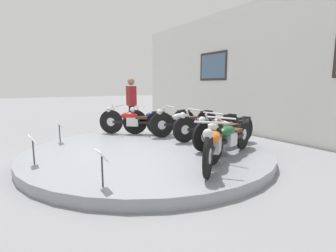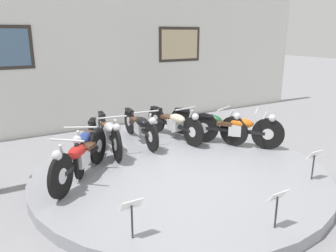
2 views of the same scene
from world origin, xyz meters
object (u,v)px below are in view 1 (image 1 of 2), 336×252
Objects in this scene: info_placard_front_centre at (33,144)px; motorcycle_black at (207,125)px; motorcycle_blue at (158,119)px; info_placard_front_left at (59,127)px; motorcycle_red at (133,120)px; visitor_standing at (131,101)px; info_placard_front_right at (102,160)px; motorcycle_orange at (214,143)px; motorcycle_green at (229,136)px; motorcycle_silver at (183,121)px; motorcycle_cream at (224,130)px.

motorcycle_black is at bearing 90.05° from info_placard_front_centre.
info_placard_front_left is at bearing -95.10° from motorcycle_blue.
visitor_standing reaches higher than motorcycle_red.
visitor_standing is at bearing 157.47° from motorcycle_red.
motorcycle_blue is at bearing 139.59° from info_placard_front_right.
visitor_standing reaches higher than motorcycle_orange.
motorcycle_black is 3.54m from info_placard_front_right.
motorcycle_red is at bearing -168.39° from motorcycle_green.
motorcycle_green is at bearing -11.78° from motorcycle_silver.
visitor_standing is at bearing -168.47° from motorcycle_black.
motorcycle_orange is at bearing 88.32° from info_placard_front_right.
motorcycle_orange is (0.89, -1.07, 0.01)m from motorcycle_cream.
motorcycle_silver is 1.55m from motorcycle_cream.
motorcycle_cream is at bearing -0.08° from motorcycle_silver.
motorcycle_black is 1.26× the size of motorcycle_orange.
motorcycle_blue is 3.58× the size of info_placard_front_left.
motorcycle_silver reaches higher than info_placard_front_left.
info_placard_front_right is (3.27, -1.91, -0.03)m from motorcycle_red.
motorcycle_blue is 2.20m from motorcycle_cream.
motorcycle_green is at bearing 66.89° from info_placard_front_centre.
motorcycle_orange is 3.06× the size of info_placard_front_centre.
info_placard_front_left is 1.75m from info_placard_front_centre.
motorcycle_orange is (3.33, -0.00, -0.00)m from motorcycle_red.
info_placard_front_centre is at bearing -89.95° from motorcycle_black.
motorcycle_orange is (1.67, -1.23, 0.02)m from motorcycle_black.
info_placard_front_right is 0.29× the size of visitor_standing.
motorcycle_silver is (0.89, 1.07, -0.00)m from motorcycle_red.
motorcycle_cream is 3.75m from info_placard_front_centre.
motorcycle_green reaches higher than motorcycle_black.
motorcycle_red reaches higher than motorcycle_green.
motorcycle_blue is (0.28, 0.63, 0.00)m from motorcycle_red.
motorcycle_green is 3.92m from info_placard_front_left.
motorcycle_cream is at bearing 23.72° from motorcycle_red.
motorcycle_orange is at bearing 30.34° from info_placard_front_left.
motorcycle_blue is 0.93× the size of motorcycle_black.
motorcycle_orange reaches higher than info_placard_front_left.
motorcycle_red is 0.99× the size of motorcycle_orange.
motorcycle_cream is 3.85× the size of info_placard_front_right.
motorcycle_orange reaches higher than motorcycle_green.
motorcycle_orange is (3.04, -0.63, -0.01)m from motorcycle_blue.
motorcycle_red is 3.79m from info_placard_front_right.
motorcycle_red is 1.39m from motorcycle_silver.
motorcycle_silver is 2.42m from visitor_standing.
motorcycle_silver is 2.67m from motorcycle_orange.
motorcycle_orange is 4.83m from visitor_standing.
motorcycle_blue reaches higher than info_placard_front_right.
motorcycle_black is at bearing 143.48° from motorcycle_orange.
info_placard_front_centre is (0.78, -3.68, -0.03)m from motorcycle_silver.
motorcycle_red is 0.69m from motorcycle_blue.
motorcycle_red is 2.66m from motorcycle_cream.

